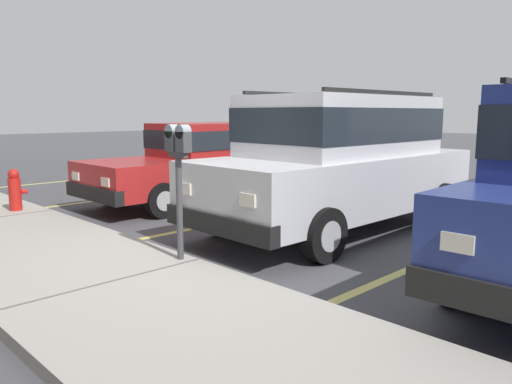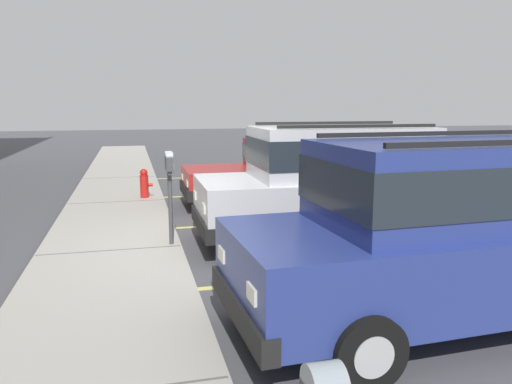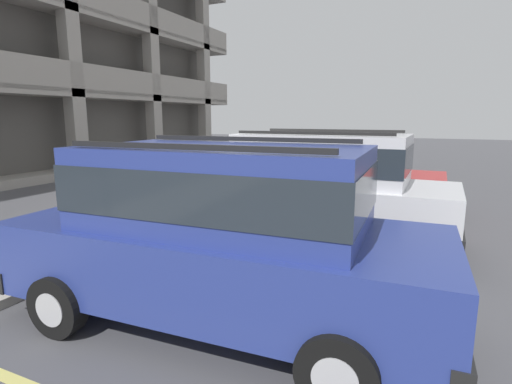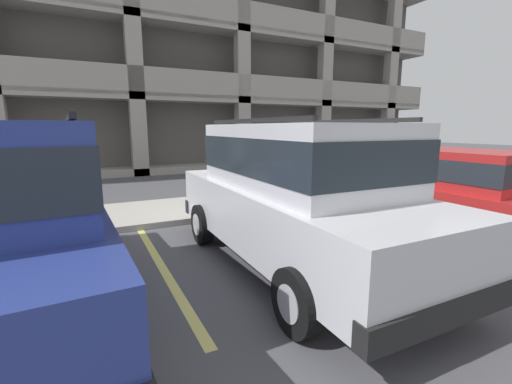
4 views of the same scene
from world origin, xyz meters
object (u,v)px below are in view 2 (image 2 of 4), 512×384
at_px(red_sedan, 454,225).
at_px(silver_suv, 338,179).
at_px(parking_meter_near, 170,176).
at_px(fire_hydrant, 144,183).
at_px(dark_hatchback, 283,170).

bearing_deg(red_sedan, silver_suv, -4.71).
relative_size(parking_meter_near, fire_hydrant, 2.13).
height_order(silver_suv, red_sedan, same).
bearing_deg(fire_hydrant, parking_meter_near, -176.01).
relative_size(red_sedan, fire_hydrant, 6.93).
height_order(parking_meter_near, fire_hydrant, parking_meter_near).
relative_size(red_sedan, parking_meter_near, 3.25).
distance_m(red_sedan, dark_hatchback, 6.75).
relative_size(dark_hatchback, fire_hydrant, 6.40).
bearing_deg(silver_suv, fire_hydrant, 36.52).
height_order(silver_suv, fire_hydrant, silver_suv).
bearing_deg(silver_suv, parking_meter_near, 89.12).
xyz_separation_m(silver_suv, red_sedan, (-3.37, 0.14, 0.00)).
bearing_deg(parking_meter_near, fire_hydrant, 3.99).
height_order(dark_hatchback, parking_meter_near, parking_meter_near).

